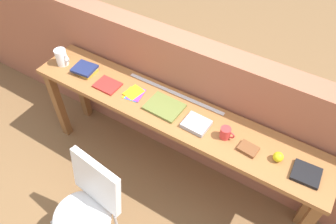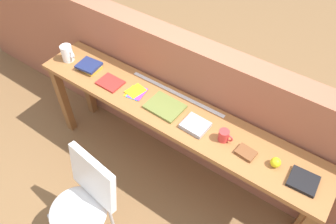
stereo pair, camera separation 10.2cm
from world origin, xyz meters
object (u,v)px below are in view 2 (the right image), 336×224
at_px(book_stack_leftmost, 89,66).
at_px(book_open_centre, 165,107).
at_px(magazine_cycling, 110,83).
at_px(pitcher_white, 67,53).
at_px(pamphlet_pile_colourful, 136,92).
at_px(book_repair_rightmost, 303,181).
at_px(leather_journal_brown, 246,153).
at_px(mug, 224,136).
at_px(sports_ball_small, 276,162).
at_px(chair_white_moulded, 84,201).

relative_size(book_stack_leftmost, book_open_centre, 0.72).
distance_m(book_stack_leftmost, book_open_centre, 0.81).
bearing_deg(magazine_cycling, pitcher_white, 178.82).
height_order(pamphlet_pile_colourful, book_repair_rightmost, book_repair_rightmost).
relative_size(book_stack_leftmost, magazine_cycling, 0.99).
bearing_deg(book_stack_leftmost, book_repair_rightmost, -0.64).
relative_size(book_stack_leftmost, pamphlet_pile_colourful, 1.12).
xyz_separation_m(magazine_cycling, book_open_centre, (0.53, 0.04, 0.00)).
relative_size(pitcher_white, pamphlet_pile_colourful, 1.03).
distance_m(magazine_cycling, leather_journal_brown, 1.24).
bearing_deg(pamphlet_pile_colourful, mug, -0.80).
distance_m(pitcher_white, leather_journal_brown, 1.75).
distance_m(mug, sports_ball_small, 0.38).
xyz_separation_m(chair_white_moulded, book_repair_rightmost, (1.24, 0.81, 0.37)).
bearing_deg(pamphlet_pile_colourful, pitcher_white, -178.55).
distance_m(magazine_cycling, mug, 1.05).
bearing_deg(pamphlet_pile_colourful, book_repair_rightmost, -0.77).
height_order(book_stack_leftmost, mug, mug).
relative_size(pamphlet_pile_colourful, leather_journal_brown, 1.38).
xyz_separation_m(chair_white_moulded, book_stack_leftmost, (-0.67, 0.83, 0.38)).
xyz_separation_m(pamphlet_pile_colourful, mug, (0.81, -0.01, 0.04)).
bearing_deg(leather_journal_brown, mug, 179.77).
relative_size(pitcher_white, magazine_cycling, 0.91).
height_order(chair_white_moulded, sports_ball_small, sports_ball_small).
xyz_separation_m(mug, leather_journal_brown, (0.18, -0.02, -0.03)).
xyz_separation_m(chair_white_moulded, leather_journal_brown, (0.84, 0.80, 0.37)).
xyz_separation_m(pitcher_white, leather_journal_brown, (1.75, -0.01, -0.07)).
height_order(mug, sports_ball_small, mug).
xyz_separation_m(magazine_cycling, mug, (1.05, 0.02, 0.04)).
distance_m(chair_white_moulded, pitcher_white, 1.29).
xyz_separation_m(book_stack_leftmost, pamphlet_pile_colourful, (0.52, -0.00, -0.02)).
height_order(magazine_cycling, book_repair_rightmost, book_repair_rightmost).
xyz_separation_m(leather_journal_brown, sports_ball_small, (0.20, 0.02, 0.02)).
height_order(chair_white_moulded, magazine_cycling, magazine_cycling).
relative_size(chair_white_moulded, mug, 8.10).
relative_size(pitcher_white, sports_ball_small, 2.64).
relative_size(book_stack_leftmost, leather_journal_brown, 1.54).
distance_m(chair_white_moulded, magazine_cycling, 0.96).
bearing_deg(book_repair_rightmost, mug, 175.99).
bearing_deg(magazine_cycling, mug, 1.95).
bearing_deg(chair_white_moulded, mug, 51.30).
relative_size(pamphlet_pile_colourful, mug, 1.63).
bearing_deg(leather_journal_brown, book_repair_rightmost, 7.23).
bearing_deg(sports_ball_small, pamphlet_pile_colourful, 179.75).
distance_m(pitcher_white, mug, 1.57).
height_order(book_stack_leftmost, sports_ball_small, sports_ball_small).
bearing_deg(book_repair_rightmost, book_stack_leftmost, 176.09).
height_order(book_stack_leftmost, pamphlet_pile_colourful, book_stack_leftmost).
distance_m(chair_white_moulded, mug, 1.12).
xyz_separation_m(chair_white_moulded, magazine_cycling, (-0.40, 0.80, 0.36)).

